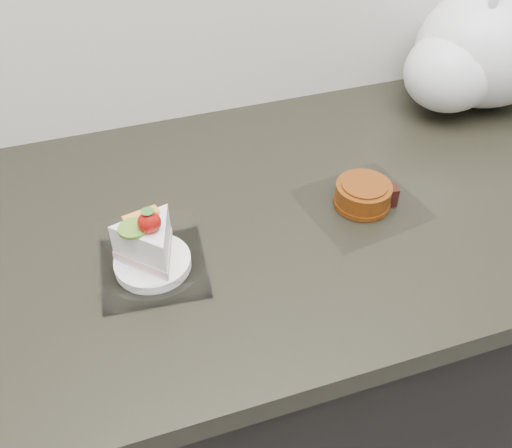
% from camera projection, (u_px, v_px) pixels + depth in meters
% --- Properties ---
extents(counter, '(2.04, 0.64, 0.90)m').
position_uv_depth(counter, '(257.00, 371.00, 1.20)').
color(counter, black).
rests_on(counter, ground).
extents(cake_tray, '(0.16, 0.16, 0.12)m').
position_uv_depth(cake_tray, '(151.00, 253.00, 0.79)').
color(cake_tray, white).
rests_on(cake_tray, counter).
extents(mooncake_wrap, '(0.20, 0.19, 0.04)m').
position_uv_depth(mooncake_wrap, '(364.00, 196.00, 0.90)').
color(mooncake_wrap, white).
rests_on(mooncake_wrap, counter).
extents(plastic_bag, '(0.41, 0.35, 0.28)m').
position_uv_depth(plastic_bag, '(486.00, 49.00, 1.07)').
color(plastic_bag, white).
rests_on(plastic_bag, counter).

